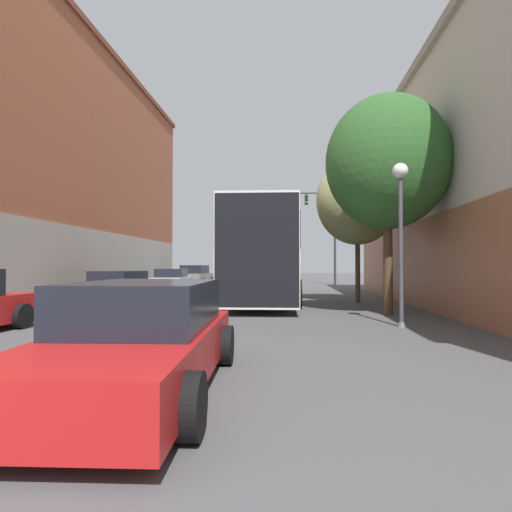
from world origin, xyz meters
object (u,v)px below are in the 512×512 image
bus (264,253)px  hatchback_foreground (141,338)px  parked_car_left_distant (172,280)px  traffic_signal_gantry (305,214)px  street_tree_near (387,163)px  parked_car_left_near (195,276)px  street_lamp (401,220)px  parked_car_left_far (120,286)px  street_tree_far (357,200)px

bus → hatchback_foreground: 12.94m
parked_car_left_distant → traffic_signal_gantry: bearing=-49.6°
bus → street_tree_near: street_tree_near is taller
parked_car_left_near → street_tree_near: street_tree_near is taller
hatchback_foreground → street_lamp: bearing=-43.1°
hatchback_foreground → street_tree_near: size_ratio=0.64×
hatchback_foreground → parked_car_left_near: parked_car_left_near is taller
bus → hatchback_foreground: size_ratio=3.01×
parked_car_left_far → street_tree_far: street_tree_far is taller
parked_car_left_near → parked_car_left_distant: 6.95m
bus → street_tree_far: 4.54m
street_tree_far → parked_car_left_distant: bearing=145.4°
hatchback_foreground → street_lamp: 7.09m
parked_car_left_near → street_lamp: street_lamp is taller
bus → parked_car_left_distant: bus is taller
parked_car_left_near → street_lamp: bearing=-149.4°
traffic_signal_gantry → street_lamp: traffic_signal_gantry is taller
parked_car_left_far → traffic_signal_gantry: bearing=-23.5°
bus → parked_car_left_far: (-6.20, -0.75, -1.42)m
parked_car_left_near → parked_car_left_distant: parked_car_left_near is taller
traffic_signal_gantry → street_tree_far: 15.25m
bus → street_tree_far: (3.82, -1.31, 2.06)m
hatchback_foreground → traffic_signal_gantry: bearing=-9.0°
street_lamp → street_tree_near: (0.25, 2.32, 1.98)m
street_lamp → parked_car_left_far: bearing=145.4°
parked_car_left_near → parked_car_left_distant: size_ratio=0.83×
parked_car_left_far → parked_car_left_near: bearing=6.1°
street_lamp → street_tree_far: 6.51m
parked_car_left_near → traffic_signal_gantry: (8.34, 1.58, 4.78)m
parked_car_left_near → traffic_signal_gantry: size_ratio=0.54×
parked_car_left_near → parked_car_left_far: size_ratio=0.97×
bus → traffic_signal_gantry: bearing=-11.4°
bus → street_tree_far: bearing=-110.8°
parked_car_left_far → street_tree_near: (10.24, -4.58, 3.95)m
parked_car_left_near → street_tree_near: bearing=-145.8°
bus → parked_car_left_distant: 7.89m
hatchback_foreground → traffic_signal_gantry: (2.92, 26.64, 4.88)m
hatchback_foreground → parked_car_left_distant: 18.81m
traffic_signal_gantry → street_tree_far: size_ratio=1.27×
bus → traffic_signal_gantry: (2.31, 13.80, 3.46)m
street_lamp → traffic_signal_gantry: bearing=94.0°
street_tree_far → traffic_signal_gantry: bearing=95.7°
bus → street_tree_near: size_ratio=1.93×
bus → street_tree_near: 7.15m
hatchback_foreground → parked_car_left_far: size_ratio=1.02×
bus → street_lamp: 8.56m
parked_car_left_near → hatchback_foreground: bearing=-163.5°
parked_car_left_near → street_tree_far: 17.07m
hatchback_foreground → street_tree_near: street_tree_near is taller
hatchback_foreground → parked_car_left_distant: parked_car_left_distant is taller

